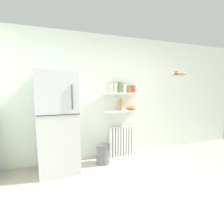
# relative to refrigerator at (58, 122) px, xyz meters

# --- Properties ---
(ground_plane) EXTENTS (7.04, 7.04, 0.00)m
(ground_plane) POSITION_rel_refrigerator_xyz_m (1.17, -1.17, -0.90)
(ground_plane) COLOR #B2A893
(back_wall) EXTENTS (7.04, 0.10, 2.60)m
(back_wall) POSITION_rel_refrigerator_xyz_m (1.17, 0.38, 0.40)
(back_wall) COLOR silver
(back_wall) RESTS_ON ground_plane
(refrigerator) EXTENTS (0.68, 0.70, 1.80)m
(refrigerator) POSITION_rel_refrigerator_xyz_m (0.00, 0.00, 0.00)
(refrigerator) COLOR #B7BABF
(refrigerator) RESTS_ON ground_plane
(radiator) EXTENTS (0.56, 0.12, 0.67)m
(radiator) POSITION_rel_refrigerator_xyz_m (1.34, 0.25, -0.57)
(radiator) COLOR white
(radiator) RESTS_ON ground_plane
(wall_shelf_lower) EXTENTS (0.76, 0.22, 0.02)m
(wall_shelf_lower) POSITION_rel_refrigerator_xyz_m (1.34, 0.22, 0.12)
(wall_shelf_lower) COLOR white
(wall_shelf_upper) EXTENTS (0.76, 0.22, 0.02)m
(wall_shelf_upper) POSITION_rel_refrigerator_xyz_m (1.34, 0.22, 0.50)
(wall_shelf_upper) COLOR white
(storage_jar_0) EXTENTS (0.10, 0.10, 0.21)m
(storage_jar_0) POSITION_rel_refrigerator_xyz_m (1.08, 0.22, 0.62)
(storage_jar_0) COLOR beige
(storage_jar_0) RESTS_ON wall_shelf_upper
(storage_jar_1) EXTENTS (0.08, 0.08, 0.23)m
(storage_jar_1) POSITION_rel_refrigerator_xyz_m (1.19, 0.22, 0.63)
(storage_jar_1) COLOR silver
(storage_jar_1) RESTS_ON wall_shelf_upper
(storage_jar_2) EXTENTS (0.09, 0.09, 0.24)m
(storage_jar_2) POSITION_rel_refrigerator_xyz_m (1.29, 0.22, 0.63)
(storage_jar_2) COLOR #5B7F4C
(storage_jar_2) RESTS_ON wall_shelf_upper
(storage_jar_3) EXTENTS (0.10, 0.10, 0.20)m
(storage_jar_3) POSITION_rel_refrigerator_xyz_m (1.39, 0.22, 0.61)
(storage_jar_3) COLOR silver
(storage_jar_3) RESTS_ON wall_shelf_upper
(storage_jar_4) EXTENTS (0.11, 0.11, 0.17)m
(storage_jar_4) POSITION_rel_refrigerator_xyz_m (1.50, 0.22, 0.60)
(storage_jar_4) COLOR olive
(storage_jar_4) RESTS_ON wall_shelf_upper
(storage_jar_5) EXTENTS (0.12, 0.12, 0.17)m
(storage_jar_5) POSITION_rel_refrigerator_xyz_m (1.60, 0.22, 0.60)
(storage_jar_5) COLOR #C64C38
(storage_jar_5) RESTS_ON wall_shelf_upper
(vase) EXTENTS (0.07, 0.07, 0.24)m
(vase) POSITION_rel_refrigerator_xyz_m (1.30, 0.22, 0.25)
(vase) COLOR #CC7033
(vase) RESTS_ON wall_shelf_lower
(shelf_bowl) EXTENTS (0.20, 0.20, 0.09)m
(shelf_bowl) POSITION_rel_refrigerator_xyz_m (1.58, 0.22, 0.17)
(shelf_bowl) COLOR orange
(shelf_bowl) RESTS_ON wall_shelf_lower
(trash_bin) EXTENTS (0.26, 0.26, 0.40)m
(trash_bin) POSITION_rel_refrigerator_xyz_m (0.84, -0.00, -0.70)
(trash_bin) COLOR slate
(trash_bin) RESTS_ON ground_plane
(hanging_fruit_basket) EXTENTS (0.33, 0.33, 0.10)m
(hanging_fruit_basket) POSITION_rel_refrigerator_xyz_m (2.39, -0.27, 0.91)
(hanging_fruit_basket) COLOR #B2B2B7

